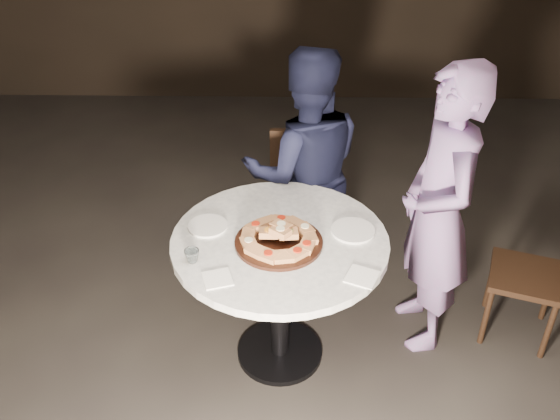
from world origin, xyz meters
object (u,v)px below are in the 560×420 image
table (280,262)px  serving_board (279,242)px  diner_teal (438,214)px  diner_navy (305,172)px  focaccia_pile (279,236)px  chair_far (302,173)px  chair_right (545,270)px  water_glass (192,256)px

table → serving_board: size_ratio=3.04×
table → diner_teal: bearing=14.8°
table → diner_navy: diner_navy is taller
diner_teal → table: bearing=-82.0°
serving_board → table: bearing=84.1°
serving_board → focaccia_pile: bearing=46.3°
serving_board → chair_far: (0.13, 1.14, -0.30)m
chair_far → chair_right: 1.57m
focaccia_pile → diner_teal: 0.83m
table → diner_teal: (0.79, 0.21, 0.16)m
focaccia_pile → water_glass: (-0.39, -0.14, -0.01)m
water_glass → diner_navy: 1.02m
chair_far → chair_right: chair_far is taller
diner_navy → diner_teal: 0.82m
water_glass → chair_right: bearing=11.5°
table → chair_right: 1.42m
focaccia_pile → chair_right: (1.40, 0.22, -0.37)m
diner_navy → diner_teal: diner_teal is taller
diner_navy → focaccia_pile: bearing=73.9°
water_glass → diner_navy: bearing=59.3°
diner_teal → serving_board: bearing=-79.3°
focaccia_pile → diner_navy: diner_navy is taller
water_glass → chair_right: 1.86m
diner_navy → chair_right: bearing=151.9°
chair_far → water_glass: bearing=70.3°
focaccia_pile → chair_far: (0.13, 1.14, -0.33)m
table → diner_navy: bearing=79.5°
table → chair_far: size_ratio=1.47×
diner_navy → table: bearing=73.6°
table → chair_right: size_ratio=1.59×
focaccia_pile → table: bearing=85.7°
focaccia_pile → diner_navy: 0.75m
serving_board → diner_teal: (0.79, 0.25, 0.00)m
chair_far → diner_navy: bearing=92.8°
table → serving_board: (-0.00, -0.04, 0.15)m
serving_board → diner_teal: 0.83m
water_glass → chair_far: 1.42m
serving_board → water_glass: water_glass is taller
chair_right → diner_navy: bearing=-93.3°
focaccia_pile → chair_right: size_ratio=0.47×
chair_right → diner_teal: bearing=-73.7°
focaccia_pile → diner_navy: bearing=79.9°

